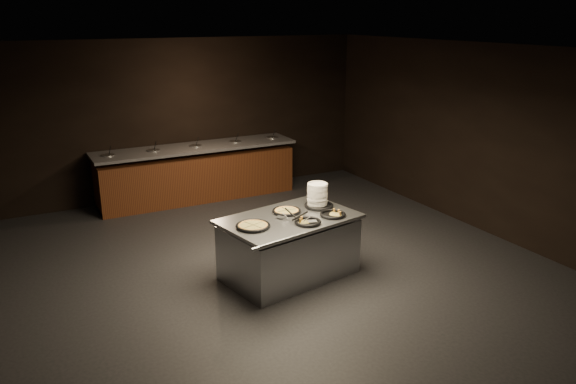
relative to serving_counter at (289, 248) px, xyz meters
name	(u,v)px	position (x,y,z in m)	size (l,w,h in m)	color
room	(285,168)	(-0.01, 0.09, 1.06)	(7.02, 8.02, 2.92)	black
salad_bar	(197,176)	(-0.01, 3.65, 0.04)	(3.70, 0.83, 1.18)	#542C13
serving_counter	(289,248)	(0.00, 0.00, 0.00)	(1.88, 1.41, 0.82)	#B4B7BC
plate_stack	(317,195)	(0.56, 0.24, 0.58)	(0.27, 0.27, 0.31)	white
pan_veggie_whole	(253,226)	(-0.56, -0.11, 0.44)	(0.43, 0.43, 0.04)	black
pan_cheese_whole	(287,211)	(0.06, 0.18, 0.44)	(0.38, 0.38, 0.04)	black
pan_cheese_slices_a	(319,205)	(0.55, 0.18, 0.44)	(0.39, 0.39, 0.04)	black
pan_cheese_slices_b	(308,222)	(0.11, -0.30, 0.44)	(0.34, 0.34, 0.04)	black
pan_veggie_slices	(333,214)	(0.53, -0.21, 0.44)	(0.34, 0.34, 0.04)	black
server_left	(288,215)	(-0.06, -0.07, 0.49)	(0.21, 0.26, 0.15)	#B4B7BC
server_right	(304,218)	(0.06, -0.27, 0.50)	(0.32, 0.16, 0.16)	#B4B7BC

